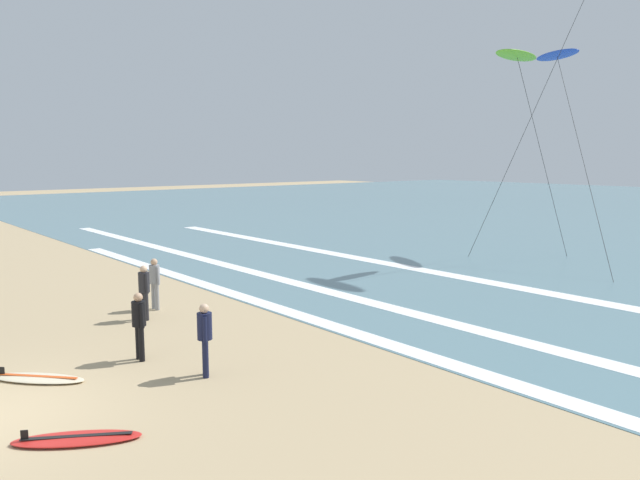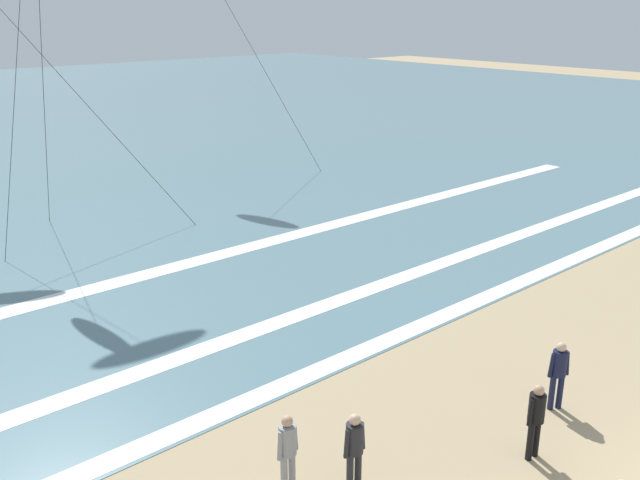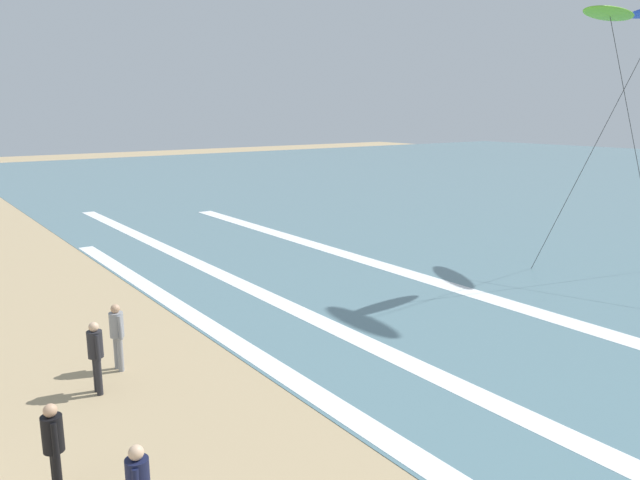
% 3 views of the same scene
% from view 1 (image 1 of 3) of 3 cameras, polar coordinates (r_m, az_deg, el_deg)
% --- Properties ---
extents(wave_foam_shoreline, '(38.49, 0.61, 0.01)m').
position_cam_1_polar(wave_foam_shoreline, '(16.72, 2.41, -8.45)').
color(wave_foam_shoreline, white).
rests_on(wave_foam_shoreline, ocean_surface).
extents(wave_foam_mid_break, '(54.26, 0.68, 0.01)m').
position_cam_1_polar(wave_foam_mid_break, '(19.75, 5.00, -5.93)').
color(wave_foam_mid_break, white).
rests_on(wave_foam_mid_break, ocean_surface).
extents(wave_foam_outer_break, '(47.14, 0.83, 0.01)m').
position_cam_1_polar(wave_foam_outer_break, '(23.82, 15.33, -3.80)').
color(wave_foam_outer_break, white).
rests_on(wave_foam_outer_break, ocean_surface).
extents(surfer_background_far, '(0.51, 0.32, 1.60)m').
position_cam_1_polar(surfer_background_far, '(14.73, -16.64, -7.22)').
color(surfer_background_far, black).
rests_on(surfer_background_far, ground).
extents(surfer_foreground_main, '(0.51, 0.32, 1.60)m').
position_cam_1_polar(surfer_foreground_main, '(18.29, -16.19, -4.29)').
color(surfer_foreground_main, '#232328').
rests_on(surfer_foreground_main, ground).
extents(surfer_mid_group, '(0.49, 0.32, 1.60)m').
position_cam_1_polar(surfer_mid_group, '(13.35, -10.77, -8.58)').
color(surfer_mid_group, '#141938').
rests_on(surfer_mid_group, ground).
extents(surfer_left_near, '(0.51, 0.32, 1.60)m').
position_cam_1_polar(surfer_left_near, '(19.42, -15.27, -3.57)').
color(surfer_left_near, gray).
rests_on(surfer_left_near, ground).
extents(surfboard_right_spare, '(1.96, 1.85, 0.25)m').
position_cam_1_polar(surfboard_right_spare, '(14.47, -25.00, -11.68)').
color(surfboard_right_spare, beige).
rests_on(surfboard_right_spare, ground).
extents(surfboard_left_pile, '(1.61, 2.10, 0.25)m').
position_cam_1_polar(surfboard_left_pile, '(11.36, -21.87, -16.92)').
color(surfboard_left_pile, red).
rests_on(surfboard_left_pile, ground).
extents(kite_lime_low_near, '(1.20, 5.50, 9.18)m').
position_cam_1_polar(kite_lime_low_near, '(28.16, 18.02, 16.08)').
color(kite_lime_low_near, '#70C628').
rests_on(kite_lime_low_near, ground).
extents(kite_blue_high_right, '(7.37, 6.33, 9.79)m').
position_cam_1_polar(kite_blue_high_right, '(32.61, 21.38, 15.78)').
color(kite_blue_high_right, blue).
rests_on(kite_blue_high_right, ground).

